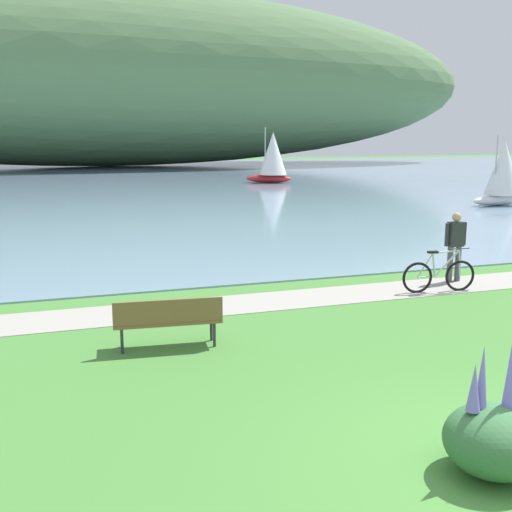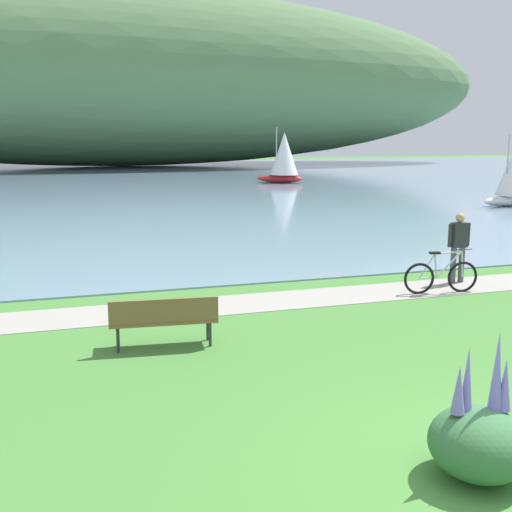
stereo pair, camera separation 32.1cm
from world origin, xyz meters
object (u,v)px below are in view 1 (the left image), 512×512
Objects in this scene: bicycle_leaning_near_bench at (439,275)px; sailboat_nearest_to_shore at (503,172)px; park_bench_near_camera at (168,318)px; sailboat_mid_bay at (272,157)px; person_at_shoreline at (455,242)px.

sailboat_nearest_to_shore is (13.91, 14.51, 1.32)m from bicycle_leaning_near_bench.
sailboat_mid_bay reaches higher than park_bench_near_camera.
sailboat_mid_bay is (7.30, 32.50, 1.04)m from person_at_shoreline.
bicycle_leaning_near_bench is at bearing 15.54° from park_bench_near_camera.
bicycle_leaning_near_bench is at bearing -141.05° from person_at_shoreline.
sailboat_mid_bay is (-5.64, 18.78, 0.30)m from sailboat_nearest_to_shore.
bicycle_leaning_near_bench is 34.34m from sailboat_mid_bay.
person_at_shoreline is 18.87m from sailboat_nearest_to_shore.
sailboat_mid_bay is at bearing 67.05° from park_bench_near_camera.
bicycle_leaning_near_bench is 0.42× the size of sailboat_mid_bay.
bicycle_leaning_near_bench is 1.38m from person_at_shoreline.
bicycle_leaning_near_bench is 20.14m from sailboat_nearest_to_shore.
park_bench_near_camera is 26.25m from sailboat_nearest_to_shore.
bicycle_leaning_near_bench is 1.03× the size of person_at_shoreline.
bicycle_leaning_near_bench reaches higher than park_bench_near_camera.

